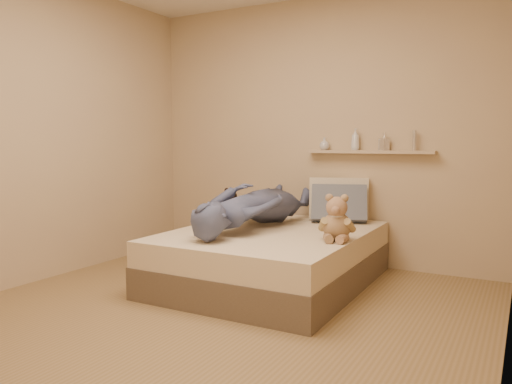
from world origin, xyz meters
The scene contains 10 objects.
room centered at (0.00, 0.00, 1.30)m, with size 3.80×3.80×3.80m.
bed centered at (0.00, 0.93, 0.22)m, with size 1.50×1.90×0.45m.
game_console centered at (-0.33, 0.38, 0.58)m, with size 0.16×0.09×0.05m.
teddy_bear centered at (0.62, 0.77, 0.60)m, with size 0.29×0.29×0.36m.
dark_plush centered at (-0.61, 1.26, 0.58)m, with size 0.20×0.20×0.31m.
pillow_cream centered at (0.29, 1.76, 0.65)m, with size 0.55×0.16×0.40m, color beige.
pillow_grey centered at (0.34, 1.62, 0.62)m, with size 0.50×0.14×0.34m, color slate.
person centered at (-0.21, 0.96, 0.65)m, with size 0.60×1.64×0.39m, color #474C70.
wall_shelf centered at (0.55, 1.84, 1.10)m, with size 1.20×0.12×0.03m, color tan.
shelf_bottles centered at (0.42, 1.84, 1.20)m, with size 0.93×0.12×0.20m.
Camera 1 is at (1.87, -2.76, 1.19)m, focal length 35.00 mm.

